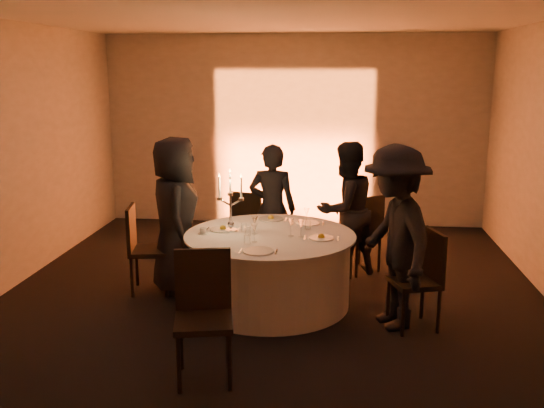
# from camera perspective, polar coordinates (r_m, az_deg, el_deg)

# --- Properties ---
(floor) EXTENTS (7.00, 7.00, 0.00)m
(floor) POSITION_cam_1_polar(r_m,az_deg,el_deg) (6.60, -0.19, -9.31)
(floor) COLOR black
(floor) RESTS_ON ground
(ceiling) EXTENTS (7.00, 7.00, 0.00)m
(ceiling) POSITION_cam_1_polar(r_m,az_deg,el_deg) (6.14, -0.21, 17.61)
(ceiling) COLOR silver
(ceiling) RESTS_ON wall_back
(wall_back) EXTENTS (7.00, 0.00, 7.00)m
(wall_back) POSITION_cam_1_polar(r_m,az_deg,el_deg) (9.66, 2.08, 6.89)
(wall_back) COLOR #A8A59C
(wall_back) RESTS_ON floor
(wall_front) EXTENTS (7.00, 0.00, 7.00)m
(wall_front) POSITION_cam_1_polar(r_m,az_deg,el_deg) (2.84, -7.95, -7.43)
(wall_front) COLOR #A8A59C
(wall_front) RESTS_ON floor
(uplighter_fixture) EXTENTS (0.25, 0.12, 0.10)m
(uplighter_fixture) POSITION_cam_1_polar(r_m,az_deg,el_deg) (9.62, 1.88, -1.92)
(uplighter_fixture) COLOR black
(uplighter_fixture) RESTS_ON floor
(banquet_table) EXTENTS (1.80, 1.80, 0.77)m
(banquet_table) POSITION_cam_1_polar(r_m,az_deg,el_deg) (6.47, -0.19, -6.15)
(banquet_table) COLOR black
(banquet_table) RESTS_ON floor
(chair_left) EXTENTS (0.50, 0.50, 0.99)m
(chair_left) POSITION_cam_1_polar(r_m,az_deg,el_deg) (6.92, -12.12, -3.67)
(chair_left) COLOR black
(chair_left) RESTS_ON floor
(chair_back_left) EXTENTS (0.51, 0.51, 0.94)m
(chair_back_left) POSITION_cam_1_polar(r_m,az_deg,el_deg) (7.81, -2.12, -1.73)
(chair_back_left) COLOR black
(chair_back_left) RESTS_ON floor
(chair_back_right) EXTENTS (0.60, 0.60, 0.98)m
(chair_back_right) POSITION_cam_1_polar(r_m,az_deg,el_deg) (7.47, 8.59, -2.38)
(chair_back_right) COLOR black
(chair_back_right) RESTS_ON floor
(chair_right) EXTENTS (0.53, 0.53, 0.96)m
(chair_right) POSITION_cam_1_polar(r_m,az_deg,el_deg) (6.03, 13.97, -6.38)
(chair_right) COLOR black
(chair_right) RESTS_ON floor
(chair_front) EXTENTS (0.54, 0.54, 1.04)m
(chair_front) POSITION_cam_1_polar(r_m,az_deg,el_deg) (4.98, -6.47, -9.60)
(chair_front) COLOR black
(chair_front) RESTS_ON floor
(guest_left) EXTENTS (0.77, 0.97, 1.75)m
(guest_left) POSITION_cam_1_polar(r_m,az_deg,el_deg) (6.81, -9.05, -1.04)
(guest_left) COLOR black
(guest_left) RESTS_ON floor
(guest_back_left) EXTENTS (0.61, 0.43, 1.59)m
(guest_back_left) POSITION_cam_1_polar(r_m,az_deg,el_deg) (7.36, 0.03, -0.48)
(guest_back_left) COLOR black
(guest_back_left) RESTS_ON floor
(guest_back_right) EXTENTS (1.01, 0.98, 1.63)m
(guest_back_right) POSITION_cam_1_polar(r_m,az_deg,el_deg) (7.29, 6.94, -0.53)
(guest_back_right) COLOR black
(guest_back_right) RESTS_ON floor
(guest_right) EXTENTS (1.00, 1.31, 1.78)m
(guest_right) POSITION_cam_1_polar(r_m,az_deg,el_deg) (5.90, 11.47, -3.12)
(guest_right) COLOR black
(guest_right) RESTS_ON floor
(plate_left) EXTENTS (0.36, 0.28, 0.08)m
(plate_left) POSITION_cam_1_polar(r_m,az_deg,el_deg) (6.53, -4.64, -2.31)
(plate_left) COLOR silver
(plate_left) RESTS_ON banquet_table
(plate_back_left) EXTENTS (0.35, 0.28, 0.08)m
(plate_back_left) POSITION_cam_1_polar(r_m,az_deg,el_deg) (6.96, -0.10, -1.34)
(plate_back_left) COLOR silver
(plate_back_left) RESTS_ON banquet_table
(plate_back_right) EXTENTS (0.35, 0.27, 0.01)m
(plate_back_right) POSITION_cam_1_polar(r_m,az_deg,el_deg) (6.79, 3.39, -1.81)
(plate_back_right) COLOR silver
(plate_back_right) RESTS_ON banquet_table
(plate_right) EXTENTS (0.36, 0.26, 0.08)m
(plate_right) POSITION_cam_1_polar(r_m,az_deg,el_deg) (6.21, 4.66, -3.10)
(plate_right) COLOR silver
(plate_right) RESTS_ON banquet_table
(plate_front) EXTENTS (0.36, 0.30, 0.01)m
(plate_front) POSITION_cam_1_polar(r_m,az_deg,el_deg) (5.75, -1.29, -4.46)
(plate_front) COLOR silver
(plate_front) RESTS_ON banquet_table
(coffee_cup) EXTENTS (0.11, 0.11, 0.07)m
(coffee_cup) POSITION_cam_1_polar(r_m,az_deg,el_deg) (6.40, -6.49, -2.54)
(coffee_cup) COLOR silver
(coffee_cup) RESTS_ON banquet_table
(candelabra) EXTENTS (0.29, 0.14, 0.68)m
(candelabra) POSITION_cam_1_polar(r_m,az_deg,el_deg) (6.43, -3.92, -0.53)
(candelabra) COLOR silver
(candelabra) RESTS_ON banquet_table
(wine_glass_a) EXTENTS (0.07, 0.07, 0.19)m
(wine_glass_a) POSITION_cam_1_polar(r_m,az_deg,el_deg) (6.32, -1.63, -1.65)
(wine_glass_a) COLOR white
(wine_glass_a) RESTS_ON banquet_table
(wine_glass_b) EXTENTS (0.07, 0.07, 0.19)m
(wine_glass_b) POSITION_cam_1_polar(r_m,az_deg,el_deg) (6.24, 1.79, -1.84)
(wine_glass_b) COLOR white
(wine_glass_b) RESTS_ON banquet_table
(wine_glass_c) EXTENTS (0.07, 0.07, 0.19)m
(wine_glass_c) POSITION_cam_1_polar(r_m,az_deg,el_deg) (6.20, 2.74, -1.95)
(wine_glass_c) COLOR white
(wine_glass_c) RESTS_ON banquet_table
(wine_glass_d) EXTENTS (0.07, 0.07, 0.19)m
(wine_glass_d) POSITION_cam_1_polar(r_m,az_deg,el_deg) (6.02, -1.68, -2.37)
(wine_glass_d) COLOR white
(wine_glass_d) RESTS_ON banquet_table
(wine_glass_e) EXTENTS (0.07, 0.07, 0.19)m
(wine_glass_e) POSITION_cam_1_polar(r_m,az_deg,el_deg) (6.70, 3.27, -0.85)
(wine_glass_e) COLOR white
(wine_glass_e) RESTS_ON banquet_table
(tumbler_a) EXTENTS (0.07, 0.07, 0.09)m
(tumbler_a) POSITION_cam_1_polar(r_m,az_deg,el_deg) (5.99, -2.35, -3.37)
(tumbler_a) COLOR white
(tumbler_a) RESTS_ON banquet_table
(tumbler_b) EXTENTS (0.07, 0.07, 0.09)m
(tumbler_b) POSITION_cam_1_polar(r_m,az_deg,el_deg) (6.55, 3.40, -2.00)
(tumbler_b) COLOR white
(tumbler_b) RESTS_ON banquet_table
(tumbler_c) EXTENTS (0.07, 0.07, 0.09)m
(tumbler_c) POSITION_cam_1_polar(r_m,az_deg,el_deg) (6.32, -2.31, -2.53)
(tumbler_c) COLOR white
(tumbler_c) RESTS_ON banquet_table
(tumbler_d) EXTENTS (0.07, 0.07, 0.09)m
(tumbler_d) POSITION_cam_1_polar(r_m,az_deg,el_deg) (6.44, -2.67, -2.24)
(tumbler_d) COLOR white
(tumbler_d) RESTS_ON banquet_table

